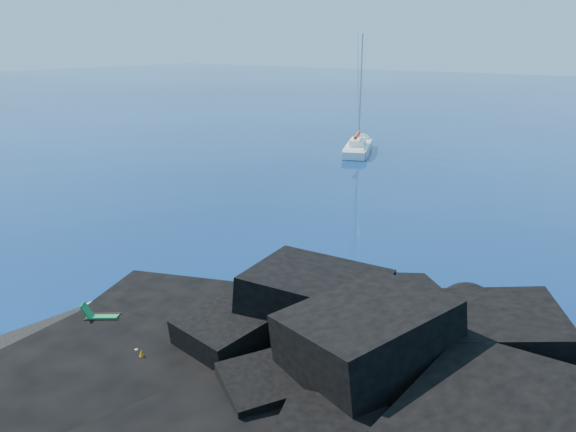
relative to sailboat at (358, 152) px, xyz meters
name	(u,v)px	position (x,y,z in m)	size (l,w,h in m)	color
ground	(39,327)	(8.67, -41.73, 0.00)	(400.00, 400.00, 0.00)	#031639
headland	(339,407)	(21.67, -38.73, 0.00)	(24.00, 24.00, 3.60)	black
beach	(115,357)	(13.17, -41.23, 0.00)	(8.50, 6.00, 0.70)	black
surf_foam	(208,316)	(13.67, -36.73, 0.00)	(10.00, 8.00, 0.06)	white
sailboat	(358,152)	(0.00, 0.00, 0.00)	(2.46, 11.75, 12.31)	silver
deck_chair	(102,312)	(11.14, -40.26, 0.84)	(1.44, 0.63, 0.99)	#19743C
towel	(126,353)	(13.81, -41.18, 0.38)	(1.92, 0.91, 0.05)	white
sunbather	(126,349)	(13.81, -41.18, 0.53)	(1.82, 0.48, 0.26)	tan
marker_cone	(142,356)	(14.82, -41.25, 0.62)	(0.35, 0.35, 0.54)	orange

